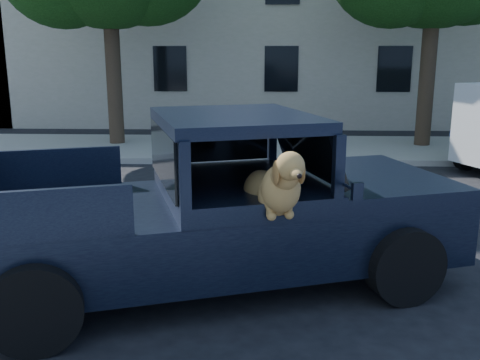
{
  "coord_description": "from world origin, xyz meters",
  "views": [
    {
      "loc": [
        0.29,
        -6.04,
        2.78
      ],
      "look_at": [
        0.06,
        -0.27,
        1.4
      ],
      "focal_mm": 40.0,
      "sensor_mm": 36.0,
      "label": 1
    }
  ],
  "objects": [
    {
      "name": "building_main",
      "position": [
        3.0,
        16.5,
        4.5
      ],
      "size": [
        26.0,
        6.0,
        9.0
      ],
      "primitive_type": "cube",
      "color": "beige",
      "rests_on": "ground"
    },
    {
      "name": "lane_stripes",
      "position": [
        2.0,
        3.4,
        0.01
      ],
      "size": [
        21.6,
        0.14,
        0.01
      ],
      "primitive_type": null,
      "color": "silver",
      "rests_on": "ground"
    },
    {
      "name": "pickup_truck",
      "position": [
        -0.37,
        0.07,
        0.7
      ],
      "size": [
        6.22,
        3.91,
        2.08
      ],
      "rotation": [
        0.0,
        0.0,
        0.31
      ],
      "color": "black",
      "rests_on": "ground"
    },
    {
      "name": "ground",
      "position": [
        0.0,
        0.0,
        0.0
      ],
      "size": [
        120.0,
        120.0,
        0.0
      ],
      "primitive_type": "plane",
      "color": "black",
      "rests_on": "ground"
    },
    {
      "name": "far_sidewalk",
      "position": [
        0.0,
        9.2,
        0.07
      ],
      "size": [
        60.0,
        4.0,
        0.15
      ],
      "primitive_type": "cube",
      "color": "gray",
      "rests_on": "ground"
    }
  ]
}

